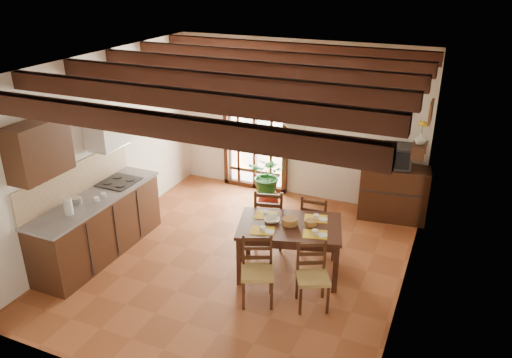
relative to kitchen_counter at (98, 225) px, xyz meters
The scene contains 25 objects.
ground_plane 2.10m from the kitchen_counter, 17.06° to the left, with size 5.00×5.00×0.00m, color brown.
room_shell 2.45m from the kitchen_counter, 17.06° to the left, with size 4.52×5.02×2.81m.
ceiling_beams 3.02m from the kitchen_counter, 17.06° to the left, with size 4.50×4.34×0.20m.
french_door 3.33m from the kitchen_counter, 69.23° to the left, with size 1.26×0.11×2.32m.
kitchen_counter is the anchor object (origin of this frame).
upper_cabinet 1.55m from the kitchen_counter, 99.72° to the right, with size 0.35×0.80×0.70m, color #351D11.
range_hood 1.38m from the kitchen_counter, 99.79° to the left, with size 0.38×0.60×0.54m.
counter_items 0.49m from the kitchen_counter, 89.91° to the left, with size 0.50×1.43×0.25m.
dining_table 2.78m from the kitchen_counter, 13.30° to the left, with size 1.55×1.22×0.74m.
chair_near_left 2.57m from the kitchen_counter, ahead, with size 0.52×0.51×0.87m.
chair_near_right 3.23m from the kitchen_counter, ahead, with size 0.52×0.51×0.84m.
chair_far_left 2.51m from the kitchen_counter, 29.16° to the left, with size 0.53×0.51×0.96m.
chair_far_right 3.17m from the kitchen_counter, 26.31° to the left, with size 0.42×0.40×0.88m.
table_setting 2.79m from the kitchen_counter, 13.30° to the left, with size 1.00×0.66×0.09m.
table_bowl 2.55m from the kitchen_counter, 14.18° to the left, with size 0.22×0.22×0.05m, color white.
sideboard 4.69m from the kitchen_counter, 37.07° to the left, with size 1.08×0.49×0.92m, color #351D11.
crt_tv 4.73m from the kitchen_counter, 37.01° to the left, with size 0.49×0.46×0.37m.
fuse_box 4.80m from the kitchen_counter, 41.72° to the left, with size 0.25×0.03×0.32m, color white.
plant_pot 3.01m from the kitchen_counter, 56.67° to the left, with size 0.40×0.40×0.24m, color maroon.
potted_plant 2.99m from the kitchen_counter, 56.67° to the left, with size 1.69×1.45×1.88m, color #144C19.
wall_shelf 4.76m from the kitchen_counter, 28.25° to the left, with size 0.20×0.42×0.20m.
shelf_vase 4.80m from the kitchen_counter, 28.25° to the left, with size 0.15×0.15×0.15m, color #B2BFB2.
shelf_flowers 4.85m from the kitchen_counter, 28.25° to the left, with size 0.14×0.14×0.36m.
framed_picture 4.98m from the kitchen_counter, 27.77° to the left, with size 0.03×0.32×0.32m.
pendant_lamp 3.23m from the kitchen_counter, 15.29° to the left, with size 0.36×0.36×0.84m.
Camera 1 is at (2.66, -5.51, 3.97)m, focal length 35.00 mm.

